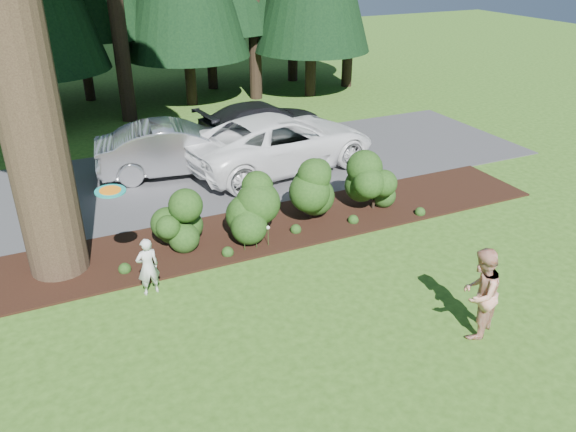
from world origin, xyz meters
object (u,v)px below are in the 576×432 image
object	(u,v)px
child	(148,267)
frisbee	(110,191)
car_silver_wagon	(177,148)
car_white_suv	(281,142)
adult	(480,293)
car_dark_suv	(262,121)

from	to	relation	value
child	frisbee	size ratio (longest dim) A/B	2.21
car_silver_wagon	child	size ratio (longest dim) A/B	3.82
car_silver_wagon	car_white_suv	bearing A→B (deg)	-99.74
car_white_suv	adult	size ratio (longest dim) A/B	3.46
car_white_suv	car_dark_suv	size ratio (longest dim) A/B	1.30
car_silver_wagon	adult	size ratio (longest dim) A/B	2.73
car_white_suv	car_dark_suv	xyz separation A→B (m)	(0.51, 2.82, -0.17)
child	car_dark_suv	bearing A→B (deg)	-132.90
child	adult	distance (m)	6.46
car_white_suv	adult	xyz separation A→B (m)	(-0.22, -9.22, 0.00)
car_dark_suv	child	distance (m)	10.07
car_white_suv	child	distance (m)	7.60
child	adult	xyz separation A→B (m)	(5.17, -3.87, 0.25)
car_dark_suv	adult	bearing A→B (deg)	168.92
car_white_suv	car_silver_wagon	bearing A→B (deg)	64.76
child	car_white_suv	bearing A→B (deg)	-142.31
frisbee	car_silver_wagon	bearing A→B (deg)	66.16
car_silver_wagon	frisbee	size ratio (longest dim) A/B	8.44
car_dark_suv	adult	size ratio (longest dim) A/B	2.67
adult	car_white_suv	bearing A→B (deg)	-119.75
adult	frisbee	distance (m)	7.04
car_silver_wagon	frisbee	bearing A→B (deg)	163.51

